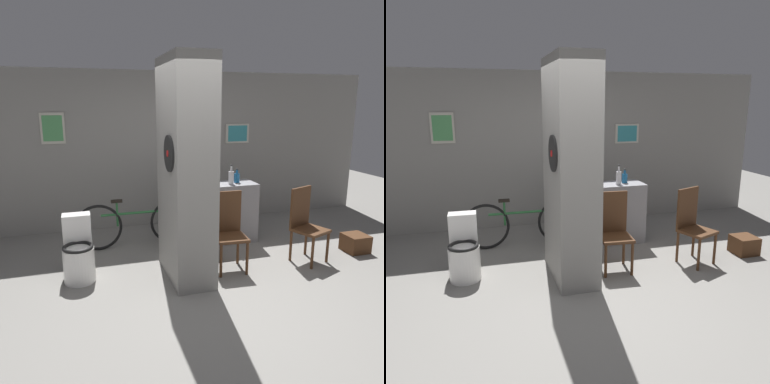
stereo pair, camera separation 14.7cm
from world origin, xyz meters
TOP-DOWN VIEW (x-y plane):
  - ground_plane at (0.00, 0.00)m, footprint 14.00×14.00m
  - wall_back at (-0.00, 2.63)m, footprint 8.00×0.09m
  - pillar_center at (-0.06, 0.51)m, footprint 0.50×1.03m
  - counter_shelf at (0.63, 1.46)m, footprint 1.35×0.44m
  - toilet at (-1.32, 0.77)m, footprint 0.37×0.53m
  - chair_near_pillar at (0.52, 0.55)m, footprint 0.42×0.42m
  - chair_by_doorway at (1.60, 0.48)m, footprint 0.51×0.51m
  - bicycle at (-0.49, 1.63)m, footprint 1.78×0.42m
  - bottle_tall at (0.90, 1.41)m, footprint 0.08×0.08m
  - bottle_short at (1.02, 1.47)m, footprint 0.08×0.08m
  - floor_crate at (2.48, 0.52)m, footprint 0.31×0.31m

SIDE VIEW (x-z plane):
  - ground_plane at x=0.00m, z-range 0.00..0.00m
  - floor_crate at x=2.48m, z-range 0.00..0.25m
  - toilet at x=-1.32m, z-range -0.06..0.71m
  - bicycle at x=-0.49m, z-range -0.01..0.72m
  - counter_shelf at x=0.63m, z-range 0.00..0.91m
  - chair_near_pillar at x=0.52m, z-range 0.04..1.03m
  - chair_by_doorway at x=1.60m, z-range 0.04..1.03m
  - bottle_short at x=1.02m, z-range 0.88..1.10m
  - bottle_tall at x=0.90m, z-range 0.87..1.16m
  - pillar_center at x=-0.06m, z-range 0.00..2.60m
  - wall_back at x=0.00m, z-range 0.00..2.60m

